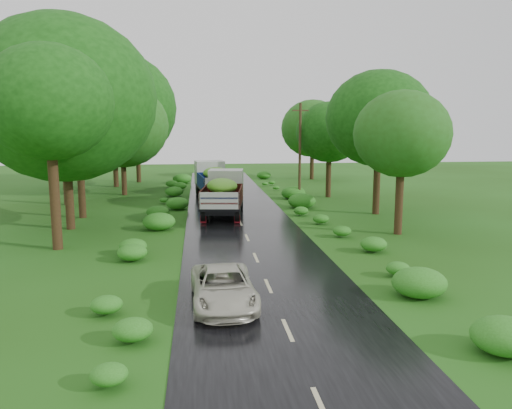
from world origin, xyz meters
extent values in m
plane|color=#1F470F|center=(0.00, 0.00, 0.00)|extent=(120.00, 120.00, 0.00)
cube|color=black|center=(0.00, 5.00, 0.01)|extent=(6.50, 80.00, 0.02)
cube|color=#BFB78C|center=(0.00, -8.00, 0.02)|extent=(0.12, 1.60, 0.00)
cube|color=#BFB78C|center=(0.00, -4.00, 0.02)|extent=(0.12, 1.60, 0.00)
cube|color=#BFB78C|center=(0.00, 0.00, 0.02)|extent=(0.12, 1.60, 0.00)
cube|color=#BFB78C|center=(0.00, 4.00, 0.02)|extent=(0.12, 1.60, 0.00)
cube|color=#BFB78C|center=(0.00, 8.00, 0.02)|extent=(0.12, 1.60, 0.00)
cube|color=#BFB78C|center=(0.00, 12.00, 0.02)|extent=(0.12, 1.60, 0.00)
cube|color=#BFB78C|center=(0.00, 16.00, 0.02)|extent=(0.12, 1.60, 0.00)
cube|color=#BFB78C|center=(0.00, 20.00, 0.02)|extent=(0.12, 1.60, 0.00)
cube|color=#BFB78C|center=(0.00, 24.00, 0.02)|extent=(0.12, 1.60, 0.00)
cube|color=#BFB78C|center=(0.00, 28.00, 0.02)|extent=(0.12, 1.60, 0.00)
cube|color=#BFB78C|center=(0.00, 32.00, 0.02)|extent=(0.12, 1.60, 0.00)
cube|color=#BFB78C|center=(0.00, 36.00, 0.02)|extent=(0.12, 1.60, 0.00)
cube|color=#BFB78C|center=(0.00, 40.00, 0.02)|extent=(0.12, 1.60, 0.00)
cube|color=black|center=(-0.88, 14.66, 0.68)|extent=(2.54, 6.07, 0.29)
cylinder|color=black|center=(-1.61, 16.91, 0.52)|extent=(0.42, 1.07, 1.05)
cylinder|color=black|center=(0.40, 16.65, 0.52)|extent=(0.42, 1.07, 1.05)
cylinder|color=black|center=(-2.06, 13.46, 0.52)|extent=(0.42, 1.07, 1.05)
cylinder|color=black|center=(-0.04, 13.20, 0.52)|extent=(0.42, 1.07, 1.05)
cylinder|color=black|center=(-2.19, 12.40, 0.52)|extent=(0.42, 1.07, 1.05)
cylinder|color=black|center=(-0.18, 12.14, 0.52)|extent=(0.42, 1.07, 1.05)
cube|color=maroon|center=(-2.24, 12.05, 0.29)|extent=(0.36, 0.09, 0.47)
cube|color=maroon|center=(-0.23, 11.79, 0.29)|extent=(0.36, 0.09, 0.47)
cube|color=silver|center=(-0.58, 16.99, 1.82)|extent=(2.54, 2.27, 1.99)
cube|color=black|center=(-1.02, 13.57, 0.91)|extent=(2.96, 4.77, 0.17)
cube|color=#41120B|center=(-2.17, 13.72, 1.49)|extent=(0.66, 4.47, 0.99)
cube|color=#41120B|center=(0.13, 13.42, 1.49)|extent=(0.66, 4.47, 0.99)
cube|color=#41120B|center=(-0.74, 15.76, 1.49)|extent=(2.40, 0.39, 0.99)
cube|color=silver|center=(-1.30, 11.38, 1.49)|extent=(2.40, 0.39, 0.99)
ellipsoid|color=#40901A|center=(-1.02, 13.57, 2.12)|extent=(2.49, 4.01, 1.05)
cube|color=black|center=(-1.27, 22.66, 0.69)|extent=(2.52, 6.19, 0.30)
cylinder|color=black|center=(-2.55, 24.71, 0.53)|extent=(0.42, 1.10, 1.07)
cylinder|color=black|center=(-0.49, 24.95, 0.53)|extent=(0.42, 1.10, 1.07)
cylinder|color=black|center=(-2.14, 21.18, 0.53)|extent=(0.42, 1.10, 1.07)
cylinder|color=black|center=(-0.08, 21.42, 0.53)|extent=(0.42, 1.10, 1.07)
cylinder|color=black|center=(-2.02, 20.09, 0.53)|extent=(0.42, 1.10, 1.07)
cylinder|color=black|center=(0.04, 20.33, 0.53)|extent=(0.42, 1.10, 1.07)
cube|color=maroon|center=(-1.98, 19.73, 0.30)|extent=(0.37, 0.08, 0.48)
cube|color=maroon|center=(0.08, 19.97, 0.30)|extent=(0.37, 0.08, 0.48)
cube|color=silver|center=(-1.55, 25.05, 1.86)|extent=(2.58, 2.29, 2.03)
cube|color=black|center=(-1.14, 21.54, 0.93)|extent=(2.97, 4.85, 0.17)
cube|color=navy|center=(-2.32, 21.41, 1.52)|extent=(0.61, 4.58, 1.02)
cube|color=navy|center=(0.04, 21.68, 1.52)|extent=(0.61, 4.58, 1.02)
cube|color=navy|center=(-1.40, 23.78, 1.52)|extent=(2.45, 0.37, 1.02)
cube|color=silver|center=(-0.88, 19.30, 1.52)|extent=(2.45, 0.37, 1.02)
ellipsoid|color=#40901A|center=(-1.14, 21.54, 2.16)|extent=(2.49, 4.07, 1.07)
imported|color=beige|center=(-1.73, -1.77, 0.62)|extent=(2.16, 4.41, 1.21)
cylinder|color=#382616|center=(5.43, 21.11, 3.77)|extent=(0.24, 0.24, 7.55)
cube|color=#382616|center=(5.43, 21.11, 6.98)|extent=(1.32, 0.30, 0.09)
cylinder|color=black|center=(-9.18, 6.68, 3.90)|extent=(0.47, 0.47, 7.81)
ellipsoid|color=#11440D|center=(-9.18, 6.68, 6.87)|extent=(3.44, 3.44, 3.09)
cylinder|color=black|center=(-9.74, 11.48, 4.13)|extent=(0.48, 0.48, 8.26)
ellipsoid|color=#11440D|center=(-9.74, 11.48, 7.27)|extent=(4.50, 4.50, 4.05)
cylinder|color=black|center=(-9.87, 15.06, 3.56)|extent=(0.45, 0.45, 7.11)
ellipsoid|color=#11440D|center=(-9.87, 15.06, 6.26)|extent=(3.30, 3.30, 2.97)
cylinder|color=black|center=(-12.21, 20.68, 4.22)|extent=(0.48, 0.48, 8.45)
ellipsoid|color=#11440D|center=(-12.21, 20.68, 7.43)|extent=(3.96, 3.96, 3.56)
cylinder|color=black|center=(-8.75, 25.63, 3.30)|extent=(0.44, 0.44, 6.61)
ellipsoid|color=#11440D|center=(-8.75, 25.63, 5.82)|extent=(3.93, 3.93, 3.54)
cylinder|color=black|center=(-10.38, 31.62, 4.24)|extent=(0.48, 0.48, 8.47)
ellipsoid|color=#11440D|center=(-10.38, 31.62, 7.46)|extent=(4.87, 4.87, 4.39)
cylinder|color=black|center=(-8.68, 35.45, 3.94)|extent=(0.47, 0.47, 7.87)
ellipsoid|color=#11440D|center=(-8.68, 35.45, 6.93)|extent=(3.70, 3.70, 3.33)
cylinder|color=black|center=(8.22, 8.07, 3.06)|extent=(0.43, 0.43, 6.12)
ellipsoid|color=#235415|center=(8.22, 8.07, 5.39)|extent=(3.19, 3.19, 2.88)
cylinder|color=black|center=(9.22, 14.25, 3.57)|extent=(0.45, 0.45, 7.14)
ellipsoid|color=#235415|center=(9.22, 14.25, 6.28)|extent=(3.72, 3.72, 3.35)
cylinder|color=black|center=(8.10, 22.37, 3.02)|extent=(0.42, 0.42, 6.04)
ellipsoid|color=#235415|center=(8.10, 22.37, 5.31)|extent=(3.30, 3.30, 2.97)
cylinder|color=black|center=(9.87, 36.13, 3.15)|extent=(0.43, 0.43, 6.29)
ellipsoid|color=#235415|center=(9.87, 36.13, 5.54)|extent=(3.71, 3.71, 3.34)
camera|label=1|loc=(-2.45, -17.35, 5.80)|focal=35.00mm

